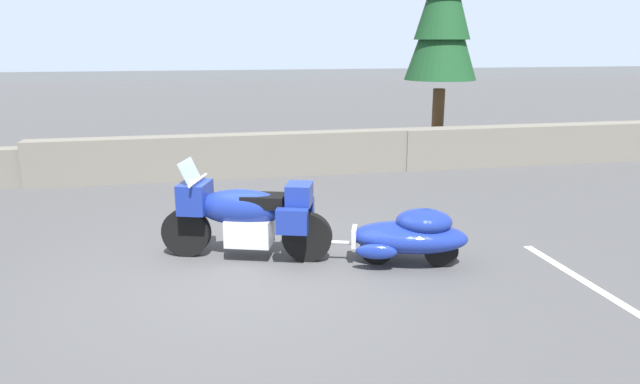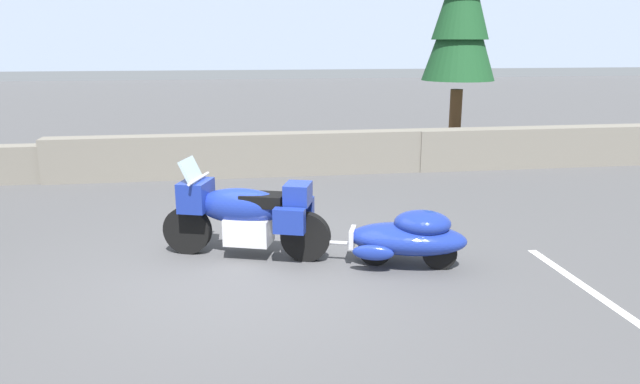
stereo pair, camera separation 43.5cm
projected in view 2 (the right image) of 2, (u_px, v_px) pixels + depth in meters
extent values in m
plane|color=#4C4C4F|center=(247.00, 275.00, 7.32)|extent=(80.00, 80.00, 0.00)
cube|color=slate|center=(238.00, 155.00, 12.60)|extent=(8.00, 0.47, 0.92)
cube|color=slate|center=(581.00, 146.00, 13.77)|extent=(8.00, 0.54, 0.92)
cube|color=#99A8BF|center=(228.00, 10.00, 96.96)|extent=(240.00, 80.00, 16.00)
cylinder|color=black|center=(187.00, 230.00, 8.02)|extent=(0.67, 0.34, 0.66)
cylinder|color=black|center=(306.00, 237.00, 7.74)|extent=(0.67, 0.34, 0.66)
cube|color=silver|center=(249.00, 230.00, 7.86)|extent=(0.71, 0.61, 0.36)
ellipsoid|color=navy|center=(241.00, 206.00, 7.79)|extent=(1.28, 0.80, 0.48)
cube|color=navy|center=(196.00, 195.00, 7.87)|extent=(0.51, 0.61, 0.40)
cube|color=#9EB7C6|center=(191.00, 171.00, 7.79)|extent=(0.32, 0.48, 0.34)
cube|color=black|center=(263.00, 200.00, 7.72)|extent=(0.65, 0.52, 0.16)
cube|color=navy|center=(298.00, 194.00, 7.62)|extent=(0.43, 0.48, 0.28)
cube|color=navy|center=(289.00, 221.00, 7.41)|extent=(0.43, 0.28, 0.32)
cube|color=navy|center=(299.00, 208.00, 7.98)|extent=(0.43, 0.28, 0.32)
cylinder|color=silver|center=(199.00, 179.00, 7.80)|extent=(0.26, 0.68, 0.04)
cylinder|color=silver|center=(190.00, 213.00, 7.95)|extent=(0.26, 0.15, 0.54)
cylinder|color=black|center=(375.00, 249.00, 7.62)|extent=(0.45, 0.23, 0.44)
cylinder|color=black|center=(440.00, 252.00, 7.48)|extent=(0.45, 0.23, 0.44)
ellipsoid|color=navy|center=(407.00, 239.00, 7.51)|extent=(1.64, 1.12, 0.40)
ellipsoid|color=navy|center=(422.00, 223.00, 7.42)|extent=(0.86, 0.76, 0.32)
cube|color=silver|center=(352.00, 237.00, 7.63)|extent=(0.16, 0.32, 0.24)
ellipsoid|color=navy|center=(373.00, 253.00, 7.30)|extent=(0.54, 0.30, 0.20)
ellipsoid|color=navy|center=(377.00, 236.00, 7.91)|extent=(0.54, 0.30, 0.20)
cylinder|color=silver|center=(323.00, 242.00, 7.72)|extent=(0.68, 0.27, 0.05)
cylinder|color=brown|center=(455.00, 123.00, 14.70)|extent=(0.30, 0.30, 1.69)
cone|color=#194723|center=(461.00, 24.00, 14.10)|extent=(1.77, 1.77, 2.67)
cube|color=silver|center=(613.00, 306.00, 6.46)|extent=(0.12, 3.60, 0.01)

